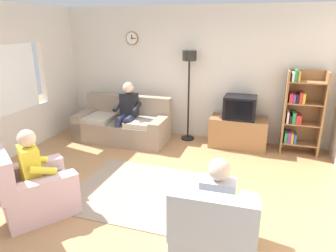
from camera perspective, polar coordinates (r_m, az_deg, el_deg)
The scene contains 13 objects.
ground_plane at distance 4.54m, azimuth -4.40°, elevation -12.37°, with size 12.00×12.00×0.00m, color #B27F51.
back_wall_assembly at distance 6.51m, azimuth 4.31°, elevation 9.78°, with size 6.20×0.17×2.70m.
couch at distance 6.45m, azimuth -8.39°, elevation 0.06°, with size 1.91×0.90×0.90m.
tv_stand at distance 6.20m, azimuth 12.99°, elevation -1.14°, with size 1.10×0.56×0.59m.
tv at distance 6.03m, azimuth 13.31°, elevation 3.43°, with size 0.60×0.49×0.44m.
bookshelf at distance 6.14m, azimuth 23.43°, elevation 2.41°, with size 0.68×0.36×1.57m.
floor_lamp at distance 6.19m, azimuth 3.98°, elevation 10.27°, with size 0.28×0.28×1.85m.
armchair_near_window at distance 4.35m, azimuth -23.74°, elevation -11.07°, with size 1.17×1.18×0.90m.
armchair_near_bookshelf at distance 3.34m, azimuth 8.86°, elevation -19.17°, with size 0.82×0.90×0.90m.
area_rug at distance 4.54m, azimuth -3.38°, elevation -12.28°, with size 2.20×1.70×0.01m, color gray.
person_on_couch at distance 6.17m, azimuth -7.66°, elevation 3.01°, with size 0.51×0.54×1.24m.
person_in_left_armchair at distance 4.23m, azimuth -23.10°, elevation -7.06°, with size 0.62×0.64×1.12m.
person_in_right_armchair at distance 3.23m, azimuth 9.36°, elevation -13.79°, with size 0.52×0.54×1.12m.
Camera 1 is at (1.53, -3.59, 2.31)m, focal length 32.56 mm.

